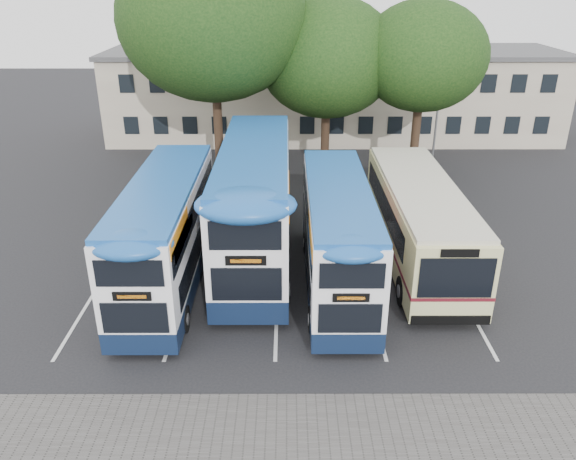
{
  "coord_description": "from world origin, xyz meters",
  "views": [
    {
      "loc": [
        -3.37,
        -14.79,
        11.08
      ],
      "look_at": [
        -3.34,
        5.0,
        2.04
      ],
      "focal_mm": 35.0,
      "sensor_mm": 36.0,
      "label": 1
    }
  ],
  "objects_px": {
    "tree_right": "(423,56)",
    "tree_left": "(213,20)",
    "tree_mid": "(327,58)",
    "bus_dd_left": "(166,229)",
    "bus_dd_right": "(337,232)",
    "bus_single": "(418,216)",
    "lamp_post": "(441,83)",
    "bus_dd_mid": "(255,198)"
  },
  "relations": [
    {
      "from": "tree_right",
      "to": "lamp_post",
      "type": "bearing_deg",
      "value": 57.82
    },
    {
      "from": "bus_single",
      "to": "tree_left",
      "type": "bearing_deg",
      "value": 133.77
    },
    {
      "from": "lamp_post",
      "to": "bus_dd_left",
      "type": "xyz_separation_m",
      "value": [
        -13.96,
        -15.45,
        -2.77
      ]
    },
    {
      "from": "tree_right",
      "to": "bus_dd_right",
      "type": "xyz_separation_m",
      "value": [
        -5.5,
        -12.44,
        -4.79
      ]
    },
    {
      "from": "bus_dd_mid",
      "to": "bus_dd_right",
      "type": "bearing_deg",
      "value": -37.31
    },
    {
      "from": "tree_left",
      "to": "bus_dd_mid",
      "type": "relative_size",
      "value": 1.14
    },
    {
      "from": "tree_right",
      "to": "bus_dd_mid",
      "type": "xyz_separation_m",
      "value": [
        -8.71,
        -9.99,
        -4.37
      ]
    },
    {
      "from": "tree_mid",
      "to": "bus_single",
      "type": "relative_size",
      "value": 0.91
    },
    {
      "from": "tree_right",
      "to": "bus_single",
      "type": "height_order",
      "value": "tree_right"
    },
    {
      "from": "tree_left",
      "to": "tree_mid",
      "type": "height_order",
      "value": "tree_left"
    },
    {
      "from": "bus_dd_left",
      "to": "bus_dd_right",
      "type": "relative_size",
      "value": 1.04
    },
    {
      "from": "lamp_post",
      "to": "bus_dd_mid",
      "type": "xyz_separation_m",
      "value": [
        -10.69,
        -13.13,
        -2.44
      ]
    },
    {
      "from": "tree_right",
      "to": "bus_dd_left",
      "type": "distance_m",
      "value": 17.81
    },
    {
      "from": "bus_dd_right",
      "to": "bus_dd_mid",
      "type": "bearing_deg",
      "value": 142.69
    },
    {
      "from": "tree_left",
      "to": "bus_dd_left",
      "type": "height_order",
      "value": "tree_left"
    },
    {
      "from": "tree_left",
      "to": "bus_single",
      "type": "distance_m",
      "value": 15.3
    },
    {
      "from": "tree_left",
      "to": "bus_dd_mid",
      "type": "bearing_deg",
      "value": -75.07
    },
    {
      "from": "tree_mid",
      "to": "tree_left",
      "type": "bearing_deg",
      "value": -168.66
    },
    {
      "from": "lamp_post",
      "to": "bus_dd_mid",
      "type": "distance_m",
      "value": 17.11
    },
    {
      "from": "bus_dd_left",
      "to": "bus_single",
      "type": "relative_size",
      "value": 0.9
    },
    {
      "from": "tree_right",
      "to": "tree_left",
      "type": "bearing_deg",
      "value": -178.68
    },
    {
      "from": "bus_dd_mid",
      "to": "tree_right",
      "type": "bearing_deg",
      "value": 48.92
    },
    {
      "from": "tree_mid",
      "to": "bus_dd_right",
      "type": "height_order",
      "value": "tree_mid"
    },
    {
      "from": "bus_dd_left",
      "to": "bus_dd_mid",
      "type": "relative_size",
      "value": 0.87
    },
    {
      "from": "tree_right",
      "to": "bus_dd_mid",
      "type": "bearing_deg",
      "value": -131.08
    },
    {
      "from": "bus_dd_left",
      "to": "bus_dd_right",
      "type": "bearing_deg",
      "value": -1.16
    },
    {
      "from": "bus_dd_mid",
      "to": "tree_mid",
      "type": "bearing_deg",
      "value": 71.94
    },
    {
      "from": "lamp_post",
      "to": "tree_mid",
      "type": "bearing_deg",
      "value": -163.07
    },
    {
      "from": "bus_dd_left",
      "to": "bus_single",
      "type": "xyz_separation_m",
      "value": [
        10.08,
        2.23,
        -0.42
      ]
    },
    {
      "from": "tree_left",
      "to": "bus_dd_left",
      "type": "relative_size",
      "value": 1.31
    },
    {
      "from": "tree_left",
      "to": "tree_right",
      "type": "relative_size",
      "value": 1.32
    },
    {
      "from": "lamp_post",
      "to": "tree_right",
      "type": "height_order",
      "value": "tree_right"
    },
    {
      "from": "tree_left",
      "to": "bus_single",
      "type": "relative_size",
      "value": 1.18
    },
    {
      "from": "lamp_post",
      "to": "tree_left",
      "type": "distance_m",
      "value": 14.24
    },
    {
      "from": "bus_dd_mid",
      "to": "bus_single",
      "type": "bearing_deg",
      "value": -0.72
    },
    {
      "from": "lamp_post",
      "to": "bus_single",
      "type": "bearing_deg",
      "value": -106.36
    },
    {
      "from": "tree_right",
      "to": "tree_mid",
      "type": "bearing_deg",
      "value": 169.23
    },
    {
      "from": "tree_left",
      "to": "lamp_post",
      "type": "bearing_deg",
      "value": 14.37
    },
    {
      "from": "tree_left",
      "to": "bus_dd_mid",
      "type": "distance_m",
      "value": 11.87
    },
    {
      "from": "tree_right",
      "to": "bus_single",
      "type": "bearing_deg",
      "value": -100.69
    },
    {
      "from": "tree_mid",
      "to": "tree_right",
      "type": "bearing_deg",
      "value": -10.77
    },
    {
      "from": "tree_mid",
      "to": "bus_dd_left",
      "type": "distance_m",
      "value": 15.61
    }
  ]
}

